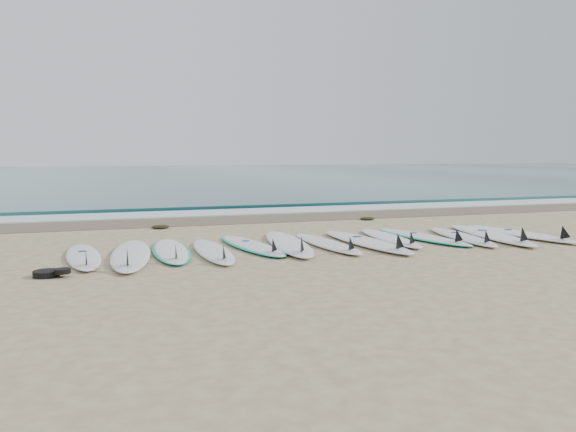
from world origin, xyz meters
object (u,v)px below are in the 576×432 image
object	(u,v)px
surfboard_0	(84,256)
leash_coil	(50,273)
surfboard_6	(328,243)
surfboard_12	(522,233)

from	to	relation	value
surfboard_0	leash_coil	bearing A→B (deg)	-113.16
surfboard_0	surfboard_6	size ratio (longest dim) A/B	0.97
surfboard_12	leash_coil	xyz separation A→B (m)	(-8.08, -0.94, -0.01)
surfboard_6	surfboard_12	bearing A→B (deg)	-5.11
surfboard_12	surfboard_0	bearing A→B (deg)	171.53
surfboard_0	leash_coil	distance (m)	1.14
surfboard_0	surfboard_12	size ratio (longest dim) A/B	0.87
surfboard_0	leash_coil	size ratio (longest dim) A/B	5.07
surfboard_6	surfboard_12	size ratio (longest dim) A/B	0.89
surfboard_6	surfboard_12	xyz separation A→B (m)	(3.87, -0.11, 0.01)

